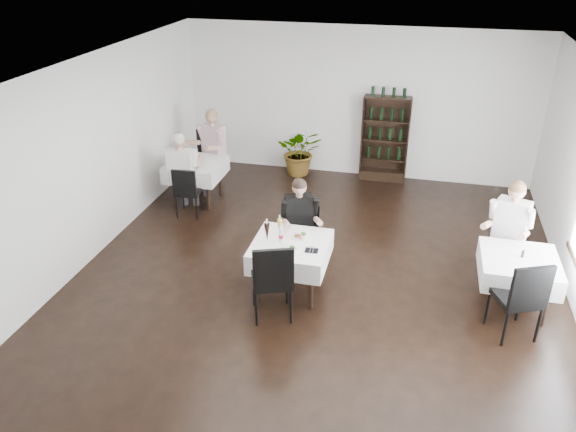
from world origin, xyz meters
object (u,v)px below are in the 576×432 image
object	(u,v)px
main_table	(291,252)
diner_main	(300,219)
potted_tree	(300,151)
wine_shelf	(385,140)

from	to	relation	value
main_table	diner_main	distance (m)	0.63
potted_tree	wine_shelf	bearing A→B (deg)	3.85
diner_main	main_table	bearing A→B (deg)	-89.41
main_table	diner_main	size ratio (longest dim) A/B	0.72
main_table	potted_tree	bearing A→B (deg)	100.75
wine_shelf	main_table	distance (m)	4.41
wine_shelf	diner_main	size ratio (longest dim) A/B	1.22
main_table	diner_main	xyz separation A→B (m)	(-0.01, 0.60, 0.21)
wine_shelf	diner_main	bearing A→B (deg)	-103.69
main_table	potted_tree	size ratio (longest dim) A/B	1.03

